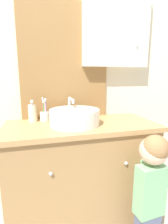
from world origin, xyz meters
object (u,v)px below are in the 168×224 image
toothbrush_holder (45,115)px  sink_basin (75,117)px  child_figure (151,182)px  soap_dispenser (32,113)px

toothbrush_holder → sink_basin: bearing=-40.7°
sink_basin → child_figure: sink_basin is taller
soap_dispenser → sink_basin: bearing=-28.7°
soap_dispenser → child_figure: 0.98m
toothbrush_holder → soap_dispenser: 0.10m
sink_basin → toothbrush_holder: size_ratio=2.22×
sink_basin → toothbrush_holder: toothbrush_holder is taller
sink_basin → child_figure: bearing=-44.7°
soap_dispenser → child_figure: size_ratio=0.20×
toothbrush_holder → child_figure: size_ratio=0.22×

